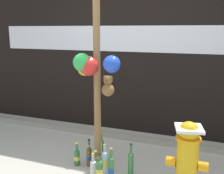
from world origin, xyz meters
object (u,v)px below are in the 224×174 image
at_px(bottle_3, 77,157).
at_px(bottle_8, 131,163).
at_px(bottle_6, 89,158).
at_px(bottle_9, 93,170).
at_px(bottle_1, 101,148).
at_px(bottle_2, 99,152).
at_px(memorial_post, 95,47).
at_px(bottle_10, 111,169).
at_px(bottle_0, 99,171).
at_px(bottle_5, 96,165).
at_px(bottle_7, 89,154).
at_px(bottle_4, 105,161).
at_px(fire_hydrant, 187,156).

distance_m(bottle_3, bottle_8, 0.73).
xyz_separation_m(bottle_6, bottle_9, (0.20, -0.30, 0.02)).
height_order(bottle_1, bottle_2, bottle_2).
distance_m(memorial_post, bottle_2, 1.40).
height_order(memorial_post, bottle_10, memorial_post).
xyz_separation_m(bottle_0, bottle_5, (-0.12, 0.16, -0.03)).
xyz_separation_m(bottle_3, bottle_8, (0.73, 0.01, 0.04)).
xyz_separation_m(bottle_3, bottle_7, (0.12, 0.12, 0.00)).
bearing_deg(bottle_1, bottle_10, -56.56).
relative_size(bottle_1, bottle_4, 1.00).
height_order(bottle_9, bottle_10, bottle_10).
bearing_deg(bottle_2, memorial_post, -78.12).
bearing_deg(bottle_8, bottle_7, 169.24).
distance_m(fire_hydrant, bottle_2, 1.21).
bearing_deg(bottle_1, bottle_2, -78.41).
height_order(bottle_0, bottle_1, bottle_1).
distance_m(bottle_1, bottle_4, 0.38).
height_order(bottle_6, bottle_9, bottle_9).
bearing_deg(bottle_10, bottle_6, 147.50).
xyz_separation_m(fire_hydrant, bottle_1, (-1.17, 0.42, -0.28)).
bearing_deg(bottle_4, bottle_6, 162.97).
height_order(memorial_post, bottle_0, memorial_post).
height_order(bottle_1, bottle_4, bottle_4).
xyz_separation_m(memorial_post, bottle_8, (0.44, 0.05, -1.38)).
xyz_separation_m(bottle_5, bottle_7, (-0.21, 0.26, -0.00)).
height_order(fire_hydrant, bottle_10, fire_hydrant).
distance_m(fire_hydrant, bottle_4, 1.04).
bearing_deg(bottle_10, bottle_2, 129.75).
height_order(bottle_6, bottle_10, bottle_10).
relative_size(bottle_2, bottle_6, 1.40).
distance_m(memorial_post, bottle_5, 1.42).
bearing_deg(bottle_2, bottle_9, -76.53).
bearing_deg(bottle_4, bottle_0, -80.60).
distance_m(bottle_2, bottle_5, 0.30).
bearing_deg(bottle_5, fire_hydrant, 0.51).
height_order(bottle_1, bottle_7, bottle_1).
relative_size(bottle_6, bottle_8, 0.69).
relative_size(bottle_6, bottle_10, 0.66).
height_order(memorial_post, bottle_3, memorial_post).
bearing_deg(bottle_10, bottle_3, 158.20).
distance_m(memorial_post, bottle_6, 1.44).
bearing_deg(fire_hydrant, bottle_1, 160.37).
bearing_deg(bottle_8, bottle_3, -179.43).
height_order(bottle_8, bottle_10, bottle_10).
height_order(bottle_5, bottle_10, bottle_10).
relative_size(memorial_post, bottle_9, 8.13).
height_order(bottle_3, bottle_5, bottle_5).
height_order(bottle_2, bottle_6, bottle_2).
xyz_separation_m(bottle_5, bottle_10, (0.24, -0.09, 0.03)).
xyz_separation_m(memorial_post, bottle_3, (-0.30, 0.05, -1.43)).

